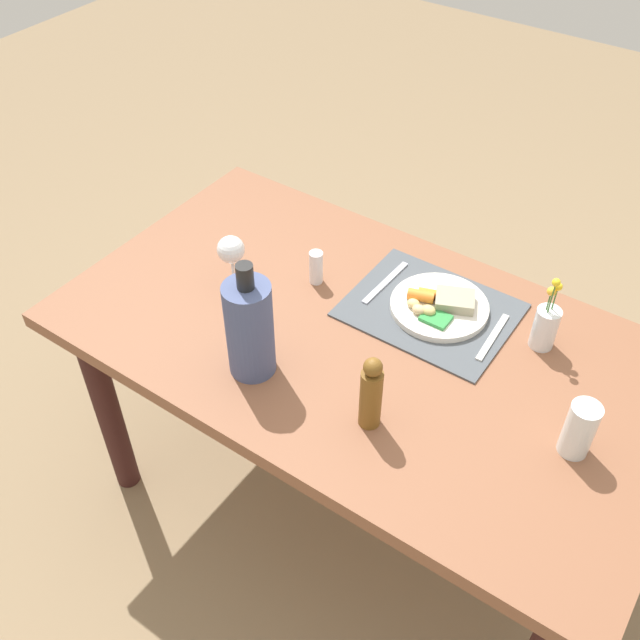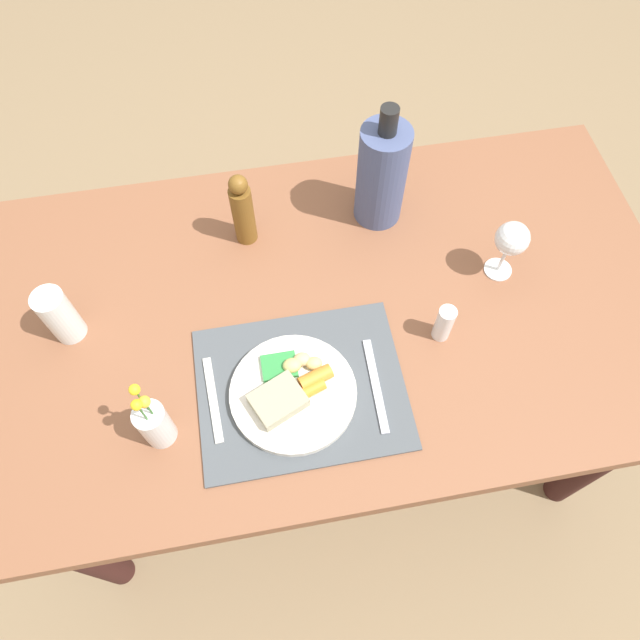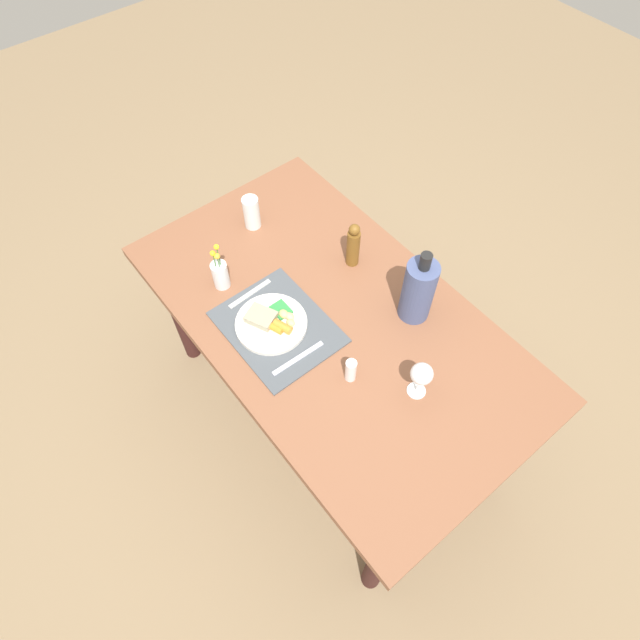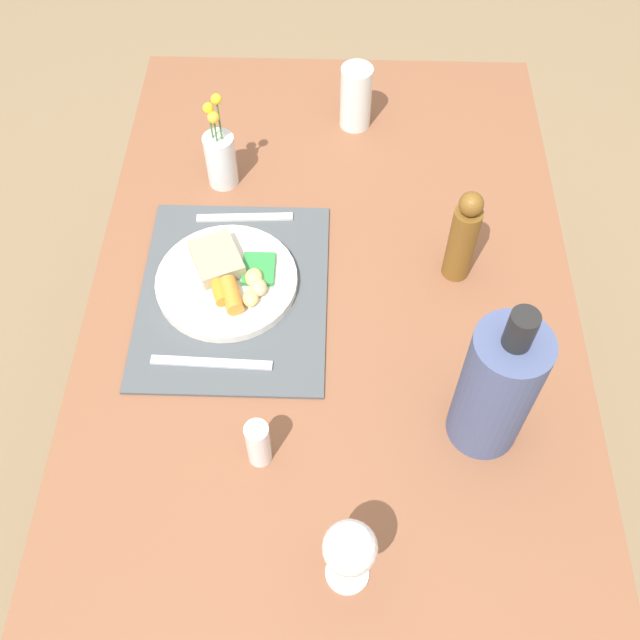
{
  "view_description": "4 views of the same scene",
  "coord_description": "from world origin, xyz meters",
  "px_view_note": "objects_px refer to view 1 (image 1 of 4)",
  "views": [
    {
      "loc": [
        -0.64,
        1.11,
        2.02
      ],
      "look_at": [
        0.08,
        0.08,
        0.83
      ],
      "focal_mm": 40.83,
      "sensor_mm": 36.0,
      "label": 1
    },
    {
      "loc": [
        -0.13,
        -0.62,
        1.85
      ],
      "look_at": [
        -0.03,
        -0.05,
        0.8
      ],
      "focal_mm": 32.89,
      "sensor_mm": 36.0,
      "label": 2
    },
    {
      "loc": [
        0.8,
        -0.7,
        2.33
      ],
      "look_at": [
        0.02,
        -0.07,
        0.84
      ],
      "focal_mm": 30.11,
      "sensor_mm": 36.0,
      "label": 3
    },
    {
      "loc": [
        0.67,
        0.0,
        1.8
      ],
      "look_at": [
        -0.0,
        -0.02,
        0.81
      ],
      "focal_mm": 41.04,
      "sensor_mm": 36.0,
      "label": 4
    }
  ],
  "objects_px": {
    "dinner_plate": "(439,305)",
    "salt_shaker": "(316,267)",
    "dining_table": "(363,365)",
    "pepper_mill": "(371,394)",
    "cooler_bottle": "(250,328)",
    "flower_vase": "(546,326)",
    "wine_glass": "(231,251)",
    "water_tumbler": "(578,432)",
    "knife": "(385,282)",
    "fork": "(493,337)"
  },
  "relations": [
    {
      "from": "knife",
      "to": "flower_vase",
      "type": "height_order",
      "value": "flower_vase"
    },
    {
      "from": "dining_table",
      "to": "wine_glass",
      "type": "xyz_separation_m",
      "value": [
        0.39,
        0.03,
        0.22
      ]
    },
    {
      "from": "fork",
      "to": "flower_vase",
      "type": "xyz_separation_m",
      "value": [
        -0.1,
        -0.05,
        0.06
      ]
    },
    {
      "from": "dinner_plate",
      "to": "cooler_bottle",
      "type": "distance_m",
      "value": 0.51
    },
    {
      "from": "dinner_plate",
      "to": "salt_shaker",
      "type": "xyz_separation_m",
      "value": [
        0.33,
        0.08,
        0.03
      ]
    },
    {
      "from": "dining_table",
      "to": "flower_vase",
      "type": "distance_m",
      "value": 0.46
    },
    {
      "from": "dinner_plate",
      "to": "pepper_mill",
      "type": "distance_m",
      "value": 0.42
    },
    {
      "from": "flower_vase",
      "to": "salt_shaker",
      "type": "xyz_separation_m",
      "value": [
        0.59,
        0.12,
        -0.02
      ]
    },
    {
      "from": "knife",
      "to": "pepper_mill",
      "type": "bearing_deg",
      "value": 118.52
    },
    {
      "from": "knife",
      "to": "dinner_plate",
      "type": "bearing_deg",
      "value": 178.01
    },
    {
      "from": "flower_vase",
      "to": "salt_shaker",
      "type": "relative_size",
      "value": 2.23
    },
    {
      "from": "fork",
      "to": "wine_glass",
      "type": "relative_size",
      "value": 1.19
    },
    {
      "from": "dining_table",
      "to": "salt_shaker",
      "type": "height_order",
      "value": "salt_shaker"
    },
    {
      "from": "water_tumbler",
      "to": "flower_vase",
      "type": "bearing_deg",
      "value": -55.62
    },
    {
      "from": "wine_glass",
      "to": "salt_shaker",
      "type": "relative_size",
      "value": 1.6
    },
    {
      "from": "knife",
      "to": "salt_shaker",
      "type": "xyz_separation_m",
      "value": [
        0.16,
        0.09,
        0.04
      ]
    },
    {
      "from": "dinner_plate",
      "to": "salt_shaker",
      "type": "distance_m",
      "value": 0.34
    },
    {
      "from": "pepper_mill",
      "to": "cooler_bottle",
      "type": "xyz_separation_m",
      "value": [
        0.31,
        0.02,
        0.04
      ]
    },
    {
      "from": "knife",
      "to": "fork",
      "type": "bearing_deg",
      "value": 177.06
    },
    {
      "from": "wine_glass",
      "to": "flower_vase",
      "type": "xyz_separation_m",
      "value": [
        -0.76,
        -0.25,
        -0.05
      ]
    },
    {
      "from": "dinner_plate",
      "to": "fork",
      "type": "bearing_deg",
      "value": 174.18
    },
    {
      "from": "dining_table",
      "to": "water_tumbler",
      "type": "xyz_separation_m",
      "value": [
        -0.54,
        0.04,
        0.16
      ]
    },
    {
      "from": "pepper_mill",
      "to": "wine_glass",
      "type": "height_order",
      "value": "pepper_mill"
    },
    {
      "from": "dining_table",
      "to": "wine_glass",
      "type": "height_order",
      "value": "wine_glass"
    },
    {
      "from": "dining_table",
      "to": "cooler_bottle",
      "type": "bearing_deg",
      "value": 56.09
    },
    {
      "from": "dinner_plate",
      "to": "pepper_mill",
      "type": "bearing_deg",
      "value": 96.16
    },
    {
      "from": "knife",
      "to": "pepper_mill",
      "type": "relative_size",
      "value": 1.03
    },
    {
      "from": "dining_table",
      "to": "cooler_bottle",
      "type": "relative_size",
      "value": 4.93
    },
    {
      "from": "cooler_bottle",
      "to": "salt_shaker",
      "type": "bearing_deg",
      "value": -80.34
    },
    {
      "from": "knife",
      "to": "dining_table",
      "type": "bearing_deg",
      "value": 108.43
    },
    {
      "from": "salt_shaker",
      "to": "dinner_plate",
      "type": "bearing_deg",
      "value": -166.03
    },
    {
      "from": "dining_table",
      "to": "wine_glass",
      "type": "bearing_deg",
      "value": 4.4
    },
    {
      "from": "wine_glass",
      "to": "flower_vase",
      "type": "height_order",
      "value": "flower_vase"
    },
    {
      "from": "pepper_mill",
      "to": "cooler_bottle",
      "type": "relative_size",
      "value": 0.64
    },
    {
      "from": "pepper_mill",
      "to": "wine_glass",
      "type": "bearing_deg",
      "value": -19.46
    },
    {
      "from": "pepper_mill",
      "to": "salt_shaker",
      "type": "bearing_deg",
      "value": -41.36
    },
    {
      "from": "dinner_plate",
      "to": "flower_vase",
      "type": "bearing_deg",
      "value": -172.35
    },
    {
      "from": "salt_shaker",
      "to": "wine_glass",
      "type": "bearing_deg",
      "value": 38.05
    },
    {
      "from": "dining_table",
      "to": "dinner_plate",
      "type": "relative_size",
      "value": 6.07
    },
    {
      "from": "dining_table",
      "to": "pepper_mill",
      "type": "xyz_separation_m",
      "value": [
        -0.15,
        0.22,
        0.2
      ]
    },
    {
      "from": "dinner_plate",
      "to": "knife",
      "type": "relative_size",
      "value": 1.24
    },
    {
      "from": "knife",
      "to": "water_tumbler",
      "type": "height_order",
      "value": "water_tumbler"
    },
    {
      "from": "dinner_plate",
      "to": "flower_vase",
      "type": "xyz_separation_m",
      "value": [
        -0.26,
        -0.03,
        0.04
      ]
    },
    {
      "from": "dinner_plate",
      "to": "cooler_bottle",
      "type": "relative_size",
      "value": 0.81
    },
    {
      "from": "dinner_plate",
      "to": "knife",
      "type": "height_order",
      "value": "dinner_plate"
    },
    {
      "from": "water_tumbler",
      "to": "flower_vase",
      "type": "distance_m",
      "value": 0.31
    },
    {
      "from": "fork",
      "to": "salt_shaker",
      "type": "relative_size",
      "value": 1.91
    },
    {
      "from": "wine_glass",
      "to": "cooler_bottle",
      "type": "height_order",
      "value": "cooler_bottle"
    },
    {
      "from": "dining_table",
      "to": "cooler_bottle",
      "type": "xyz_separation_m",
      "value": [
        0.16,
        0.24,
        0.23
      ]
    },
    {
      "from": "knife",
      "to": "flower_vase",
      "type": "relative_size",
      "value": 0.95
    }
  ]
}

